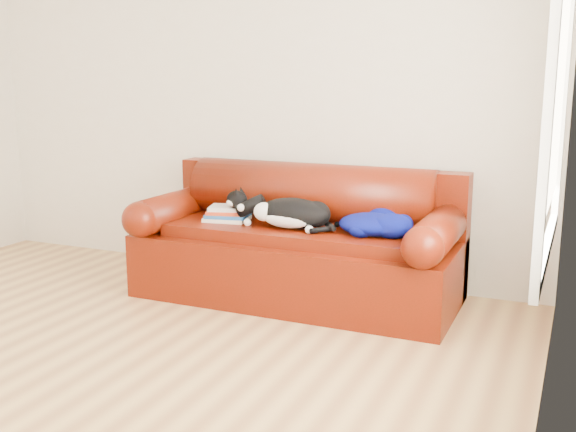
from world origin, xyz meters
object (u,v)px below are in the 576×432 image
object	(u,v)px
sofa_base	(297,263)
cat	(292,214)
book_stack	(228,214)
blanket	(374,223)

from	to	relation	value
sofa_base	cat	xyz separation A→B (m)	(0.01, -0.11, 0.36)
sofa_base	cat	world-z (taller)	cat
sofa_base	cat	distance (m)	0.37
book_stack	blanket	distance (m)	1.02
sofa_base	blanket	world-z (taller)	blanket
sofa_base	cat	bearing A→B (deg)	-84.35
book_stack	cat	size ratio (longest dim) A/B	0.45
sofa_base	blanket	distance (m)	0.63
blanket	cat	bearing A→B (deg)	-172.07
book_stack	sofa_base	bearing A→B (deg)	7.36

